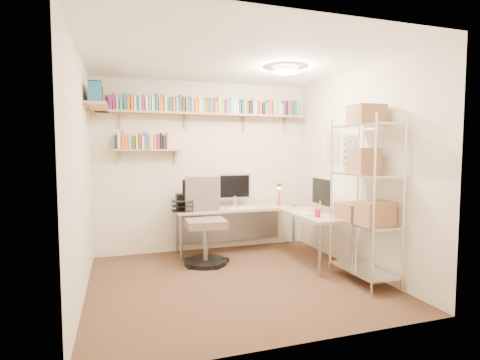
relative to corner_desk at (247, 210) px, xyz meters
name	(u,v)px	position (x,y,z in m)	size (l,w,h in m)	color
ground	(235,281)	(-0.47, -0.96, -0.66)	(3.20, 3.20, 0.00)	#41261C
room_shell	(235,145)	(-0.47, -0.96, 0.89)	(3.24, 3.04, 2.52)	beige
wall_shelves	(178,112)	(-0.90, 0.33, 1.37)	(3.12, 1.09, 0.80)	tan
corner_desk	(247,210)	(0.00, 0.00, 0.00)	(2.04, 1.69, 1.15)	#C6BA81
office_chair	(205,227)	(-0.65, -0.16, -0.18)	(0.60, 0.61, 1.14)	black
wire_rack	(365,182)	(0.89, -1.46, 0.49)	(0.40, 0.81, 1.99)	silver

